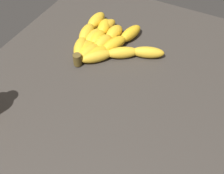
% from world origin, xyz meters
% --- Properties ---
extents(ground_plane, '(0.94, 0.59, 0.05)m').
position_xyz_m(ground_plane, '(0.00, 0.00, -0.02)').
color(ground_plane, '#38332D').
extents(banana_bunch, '(0.21, 0.24, 0.03)m').
position_xyz_m(banana_bunch, '(0.20, 0.06, 0.02)').
color(banana_bunch, gold).
rests_on(banana_bunch, ground_plane).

